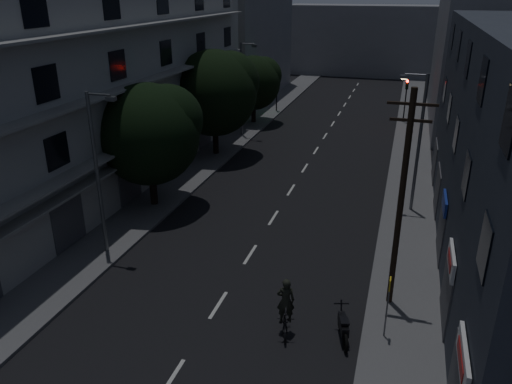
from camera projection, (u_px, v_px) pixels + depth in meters
The scene contains 20 objects.
ground at pixel (306, 166), 37.42m from camera, with size 160.00×160.00×0.00m, color black.
sidewalk_left at pixel (213, 156), 39.40m from camera, with size 3.00×90.00×0.15m, color #565659.
sidewalk_right at pixel (410, 175), 35.38m from camera, with size 3.00×90.00×0.15m, color #565659.
lane_markings at pixel (321, 143), 42.95m from camera, with size 0.15×60.50×0.01m.
building_left at pixel (104, 79), 31.78m from camera, with size 7.00×36.00×14.00m.
building_far_left at pixel (247, 28), 57.95m from camera, with size 6.00×20.00×16.00m, color slate.
building_far_right at pixel (471, 55), 46.78m from camera, with size 6.00×20.00×13.00m, color slate.
building_far_end at pixel (367, 40), 75.34m from camera, with size 24.00×8.00×10.00m, color slate.
tree_near at pixel (150, 130), 28.88m from camera, with size 5.95×5.95×7.34m.
tree_mid at pixel (215, 90), 37.97m from camera, with size 6.55×6.55×8.06m.
tree_far at pixel (254, 81), 47.69m from camera, with size 5.13×5.13×6.35m.
traffic_signal_far_right at pixel (406, 92), 48.00m from camera, with size 0.28×0.37×4.10m.
traffic_signal_far_left at pixel (277, 83), 52.38m from camera, with size 0.28×0.37×4.10m.
street_lamp_left_near at pixel (99, 167), 23.41m from camera, with size 1.51×0.25×8.00m.
street_lamp_right at pixel (418, 137), 28.12m from camera, with size 1.51×0.25×8.00m.
street_lamp_left_far at pixel (243, 85), 43.11m from camera, with size 1.51×0.25×8.00m.
utility_pole at pixel (401, 198), 19.28m from camera, with size 1.80×0.24×9.00m.
bus_stop_sign at pixel (388, 297), 18.30m from camera, with size 0.06×0.35×2.52m.
motorcycle at pixel (343, 327), 18.85m from camera, with size 0.81×1.98×1.30m.
cyclist at pixel (285, 314), 19.13m from camera, with size 1.11×1.97×2.37m.
Camera 1 is at (6.64, -9.93, 12.43)m, focal length 35.00 mm.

